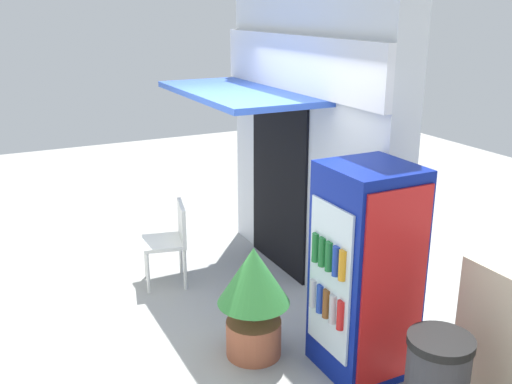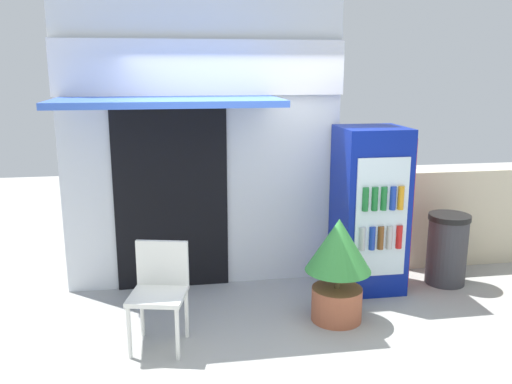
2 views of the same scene
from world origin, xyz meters
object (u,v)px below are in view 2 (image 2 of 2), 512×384
Objects in this scene: plastic_chair at (160,285)px; potted_plant_near_shop at (338,262)px; trash_bin at (447,249)px; drink_cooler at (370,209)px.

potted_plant_near_shop is (1.65, 0.18, 0.05)m from plastic_chair.
plastic_chair is 3.25m from trash_bin.
drink_cooler is 2.42m from plastic_chair.
drink_cooler is 1.75× the size of potted_plant_near_shop.
drink_cooler is 1.96× the size of plastic_chair.
plastic_chair is 1.13× the size of trash_bin.
potted_plant_near_shop is 1.27× the size of trash_bin.
trash_bin is (1.48, 0.67, -0.19)m from potted_plant_near_shop.
potted_plant_near_shop is at bearing -128.76° from drink_cooler.
trash_bin is at bearing 15.19° from plastic_chair.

